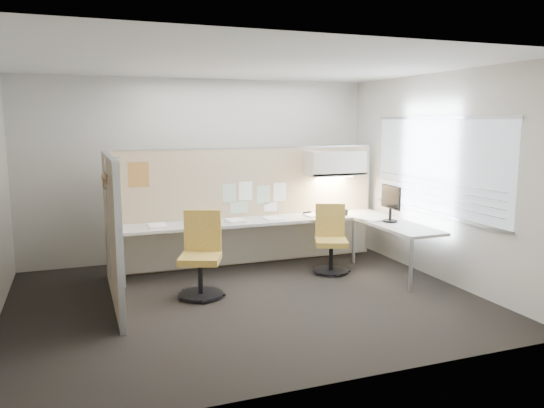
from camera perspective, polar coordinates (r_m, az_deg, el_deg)
name	(u,v)px	position (r m, az deg, el deg)	size (l,w,h in m)	color
floor	(246,300)	(6.58, -2.81, -10.25)	(5.50, 4.50, 0.01)	black
ceiling	(244,63)	(6.25, -3.01, 14.88)	(5.50, 4.50, 0.01)	white
wall_back	(202,169)	(8.42, -7.55, 3.70)	(5.50, 0.02, 2.80)	beige
wall_front	(332,218)	(4.19, 6.44, -1.50)	(5.50, 0.02, 2.80)	beige
wall_right	(438,177)	(7.55, 17.42, 2.78)	(0.02, 4.50, 2.80)	beige
window_pane	(437,166)	(7.53, 17.32, 3.91)	(0.01, 2.80, 1.30)	#A0AEBA
partition_back	(248,207)	(8.01, -2.59, -0.28)	(4.10, 0.06, 1.75)	#C8B08A
partition_left	(112,230)	(6.56, -16.82, -2.71)	(0.06, 2.20, 1.75)	#C8B08A
desk	(283,228)	(7.75, 1.19, -2.65)	(4.00, 2.07, 0.73)	beige
overhead_bin	(335,163)	(8.26, 6.81, 4.38)	(0.90, 0.36, 0.38)	beige
task_light_strip	(335,177)	(8.28, 6.78, 2.93)	(0.60, 0.06, 0.02)	#FFEABF
pinned_papers	(254,196)	(7.98, -1.98, 0.83)	(1.01, 0.00, 0.47)	#8CBF8C
poster	(139,175)	(7.57, -14.15, 3.08)	(0.28, 0.00, 0.35)	orange
chair_left	(201,257)	(6.65, -7.63, -5.69)	(0.63, 0.65, 1.04)	black
chair_right	(331,241)	(7.67, 6.34, -4.00)	(0.58, 0.59, 0.96)	black
monitor	(391,201)	(7.69, 12.65, 0.31)	(0.21, 0.50, 0.52)	black
phone	(339,212)	(8.15, 7.19, -0.85)	(0.26, 0.24, 0.12)	black
stapler	(307,213)	(8.15, 3.82, -0.99)	(0.14, 0.04, 0.05)	black
tape_dispenser	(319,214)	(8.10, 5.06, -1.03)	(0.10, 0.06, 0.06)	black
coat_hook	(106,191)	(5.87, -17.46, 1.37)	(0.18, 0.42, 1.28)	silver
paper_stack_0	(157,226)	(7.34, -12.23, -2.33)	(0.23, 0.30, 0.04)	white
paper_stack_1	(192,223)	(7.50, -8.58, -2.05)	(0.23, 0.30, 0.02)	white
paper_stack_2	(235,221)	(7.52, -4.02, -1.85)	(0.23, 0.30, 0.05)	white
paper_stack_3	(273,218)	(7.79, 0.10, -1.56)	(0.23, 0.30, 0.02)	white
paper_stack_4	(313,215)	(8.04, 4.43, -1.21)	(0.23, 0.30, 0.03)	white
paper_stack_5	(372,219)	(7.83, 10.66, -1.65)	(0.23, 0.30, 0.02)	white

